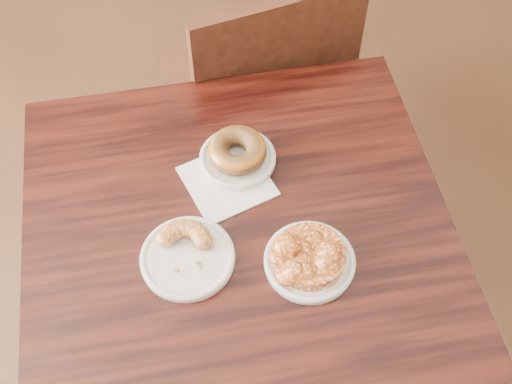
{
  "coord_description": "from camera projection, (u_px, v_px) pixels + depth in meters",
  "views": [
    {
      "loc": [
        -0.28,
        -0.68,
        1.78
      ],
      "look_at": [
        -0.23,
        -0.01,
        0.8
      ],
      "focal_mm": 45.0,
      "sensor_mm": 36.0,
      "label": 1
    }
  ],
  "objects": [
    {
      "name": "cruller_fragment",
      "position": [
        187.0,
        252.0,
        1.14
      ],
      "size": [
        0.12,
        0.12,
        0.03
      ],
      "primitive_type": null,
      "color": "#612F13",
      "rests_on": "plate_cruller"
    },
    {
      "name": "plate_cruller",
      "position": [
        188.0,
        258.0,
        1.16
      ],
      "size": [
        0.17,
        0.17,
        0.01
      ],
      "primitive_type": "cylinder",
      "color": "silver",
      "rests_on": "cafe_table"
    },
    {
      "name": "glazed_donut",
      "position": [
        237.0,
        150.0,
        1.26
      ],
      "size": [
        0.12,
        0.12,
        0.04
      ],
      "primitive_type": "torus",
      "color": "#8B4C14",
      "rests_on": "plate_donut"
    },
    {
      "name": "apple_fritter",
      "position": [
        311.0,
        254.0,
        1.13
      ],
      "size": [
        0.17,
        0.17,
        0.04
      ],
      "primitive_type": null,
      "color": "#472007",
      "rests_on": "plate_fritter"
    },
    {
      "name": "chair_far",
      "position": [
        250.0,
        90.0,
        1.81
      ],
      "size": [
        0.57,
        0.57,
        0.9
      ],
      "primitive_type": null,
      "rotation": [
        0.0,
        0.0,
        3.44
      ],
      "color": "black",
      "rests_on": "floor"
    },
    {
      "name": "plate_fritter",
      "position": [
        309.0,
        262.0,
        1.16
      ],
      "size": [
        0.17,
        0.17,
        0.01
      ],
      "primitive_type": "cylinder",
      "color": "silver",
      "rests_on": "cafe_table"
    },
    {
      "name": "cafe_table",
      "position": [
        243.0,
        314.0,
        1.51
      ],
      "size": [
        0.88,
        0.88,
        0.75
      ],
      "primitive_type": "cube",
      "rotation": [
        0.0,
        0.0,
        0.11
      ],
      "color": "black",
      "rests_on": "floor"
    },
    {
      "name": "floor",
      "position": [
        335.0,
        339.0,
        1.87
      ],
      "size": [
        5.0,
        5.0,
        0.0
      ],
      "primitive_type": "plane",
      "color": "black",
      "rests_on": "ground"
    },
    {
      "name": "plate_donut",
      "position": [
        238.0,
        159.0,
        1.28
      ],
      "size": [
        0.15,
        0.15,
        0.01
      ],
      "primitive_type": "cylinder",
      "color": "silver",
      "rests_on": "napkin"
    },
    {
      "name": "napkin",
      "position": [
        227.0,
        181.0,
        1.26
      ],
      "size": [
        0.2,
        0.2,
        0.0
      ],
      "primitive_type": "cube",
      "rotation": [
        0.0,
        0.0,
        0.42
      ],
      "color": "white",
      "rests_on": "cafe_table"
    }
  ]
}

